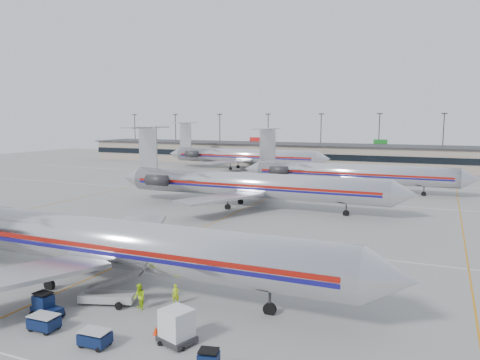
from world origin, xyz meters
The scene contains 16 objects.
ground centered at (0.00, 0.00, 0.00)m, with size 260.00×260.00×0.00m, color gray.
apron_markings centered at (0.00, 10.00, 0.01)m, with size 160.00×0.15×0.02m, color silver.
terminal centered at (0.00, 97.97, 3.16)m, with size 162.00×17.00×6.25m.
light_mast_row centered at (0.00, 112.00, 8.58)m, with size 163.60×0.40×15.28m.
jet_foreground centered at (0.97, -6.54, 3.74)m, with size 49.26×29.00×12.89m.
jet_second_row centered at (-0.10, 29.32, 3.62)m, with size 47.67×28.07×12.48m.
jet_third_row centered at (10.93, 52.17, 3.45)m, with size 43.48×26.75×11.89m.
jet_back_row centered at (-22.57, 79.28, 3.71)m, with size 46.69×28.72×12.77m.
tug_center centered at (2.80, -13.25, 0.81)m, with size 2.30×1.34×1.78m.
cart_inner centered at (8.69, -15.13, 0.54)m, with size 1.83×1.30×1.01m.
cart_outer centered at (4.19, -14.73, 0.55)m, with size 1.85×1.30×1.03m.
uld_container centered at (13.02, -12.82, 1.10)m, with size 2.49×2.27×2.17m.
belt_loader centered at (5.17, -9.53, 0.68)m, with size 4.95×2.71×2.53m.
ramp_worker_near centered at (9.77, -7.62, 0.76)m, with size 0.56×0.37×1.53m, color #B1D514.
ramp_worker_far centered at (7.91, -9.51, 0.95)m, with size 0.92×0.72×1.90m, color #B7ED16.
cone_right centered at (11.19, -12.37, 0.28)m, with size 0.41×0.41×0.56m, color #F82F08.
Camera 1 is at (27.34, -36.02, 13.62)m, focal length 35.00 mm.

